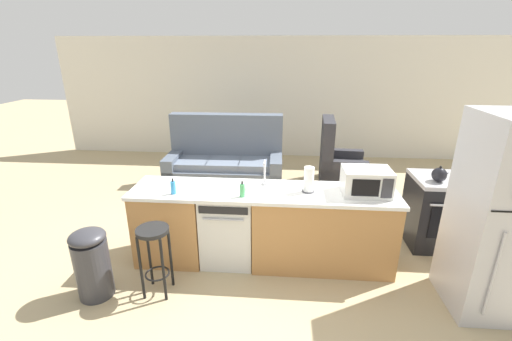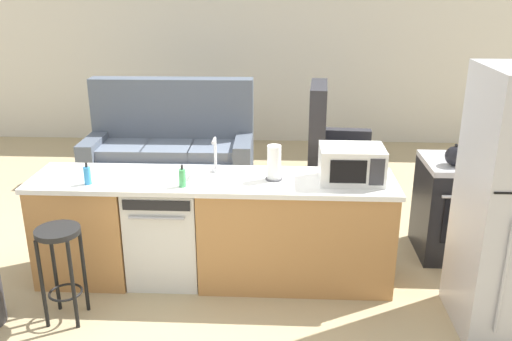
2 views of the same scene
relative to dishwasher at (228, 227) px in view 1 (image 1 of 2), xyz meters
The scene contains 16 objects.
ground_plane 0.49m from the dishwasher, ahead, with size 24.00×24.00×0.00m, color tan.
wall_back 4.33m from the dishwasher, 82.54° to the left, with size 10.00×0.06×2.60m.
kitchen_counter 0.49m from the dishwasher, ahead, with size 2.94×0.66×0.90m.
dishwasher is the anchor object (origin of this frame).
stove_range 2.66m from the dishwasher, 11.91° to the left, with size 0.76×0.68×0.90m.
refrigerator 2.71m from the dishwasher, 11.93° to the right, with size 0.72×0.73×1.89m.
microwave 1.62m from the dishwasher, ahead, with size 0.50×0.37×0.28m.
sink_faucet 0.75m from the dishwasher, 19.49° to the left, with size 0.07×0.18×0.30m.
paper_towel_roll 1.09m from the dishwasher, ahead, with size 0.14×0.14×0.28m.
soap_bottle 0.62m from the dishwasher, 44.85° to the right, with size 0.06×0.06×0.18m.
dish_soap_bottle 0.80m from the dishwasher, 162.34° to the right, with size 0.06×0.06×0.18m.
kettle 2.53m from the dishwasher, ahead, with size 0.21×0.17×0.19m.
bar_stool 0.92m from the dishwasher, 134.10° to the right, with size 0.32×0.32×0.74m.
trash_bin 1.45m from the dishwasher, 149.17° to the right, with size 0.35×0.35×0.74m.
couch 2.29m from the dishwasher, 100.25° to the left, with size 2.01×0.93×1.27m.
armchair 2.99m from the dishwasher, 57.75° to the left, with size 0.86×0.91×1.20m.
Camera 1 is at (0.36, -3.47, 2.40)m, focal length 24.00 mm.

